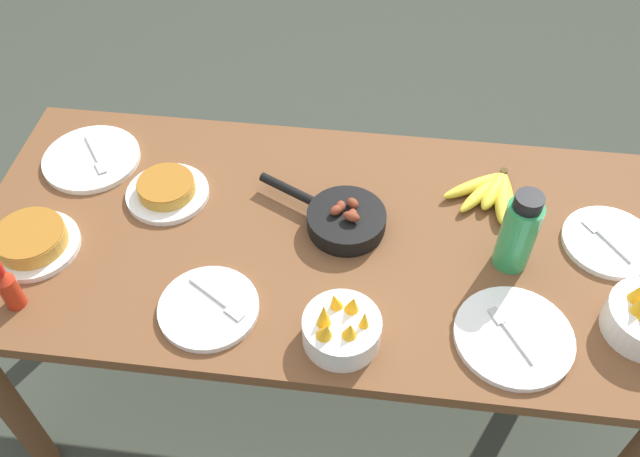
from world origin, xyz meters
The scene contains 13 objects.
ground_plane centered at (0.00, 0.00, 0.00)m, with size 14.00×14.00×0.00m, color #383D33.
dining_table centered at (0.00, 0.00, 0.67)m, with size 1.72×0.80×0.77m.
banana_bunch centered at (0.43, 0.19, 0.79)m, with size 0.19×0.20×0.04m.
skillet centered at (0.05, 0.04, 0.80)m, with size 0.33×0.22×0.08m.
frittata_plate_center centered at (-0.68, -0.12, 0.80)m, with size 0.22×0.22×0.06m.
frittata_plate_side centered at (-0.41, 0.09, 0.79)m, with size 0.21×0.21×0.05m.
empty_plate_near_front centered at (0.45, -0.24, 0.78)m, with size 0.26×0.26×0.02m.
empty_plate_far_left centered at (-0.65, 0.19, 0.78)m, with size 0.26×0.26×0.02m.
empty_plate_far_right centered at (0.70, 0.06, 0.78)m, with size 0.23×0.23×0.02m.
empty_plate_mid_edge centered at (-0.22, -0.25, 0.78)m, with size 0.23×0.23×0.02m.
fruit_bowl_citrus centered at (0.08, -0.28, 0.81)m, with size 0.17×0.17×0.12m.
water_bottle centered at (0.46, -0.02, 0.88)m, with size 0.08×0.08×0.22m.
hot_sauce_bottle centered at (-0.66, -0.28, 0.83)m, with size 0.05×0.05×0.14m.
Camera 1 is at (0.13, -1.07, 2.04)m, focal length 38.00 mm.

